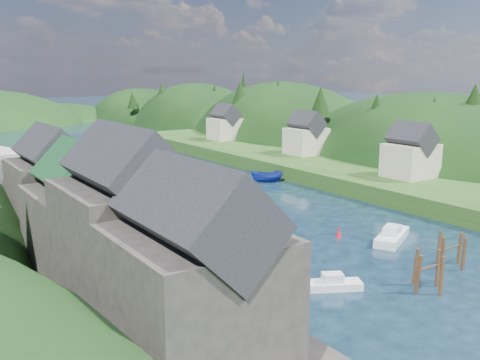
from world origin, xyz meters
TOP-DOWN VIEW (x-y plane):
  - ground at (0.00, 50.00)m, footprint 600.00×600.00m
  - hillside_right at (45.00, 75.00)m, footprint 36.00×245.56m
  - far_hills at (1.22, 174.01)m, footprint 103.00×68.00m
  - hill_trees at (1.04, 63.01)m, footprint 89.70×147.92m
  - quay_left at (-24.00, 20.00)m, footprint 12.00×110.00m
  - terrace_left_grass at (-31.00, 20.00)m, footprint 12.00×110.00m
  - quayside_buildings at (-26.00, 6.39)m, footprint 8.00×35.84m
  - boat_sheds at (-26.00, 39.00)m, footprint 7.00×21.00m
  - terrace_right at (25.00, 40.00)m, footprint 16.00×120.00m
  - right_bank_cottages at (28.00, 48.33)m, footprint 9.00×59.24m
  - piling_cluster_near at (-1.93, -2.98)m, footprint 3.12×2.92m
  - piling_cluster_far at (4.55, -0.73)m, footprint 3.14×2.94m
  - channel_buoy_near at (2.19, 11.72)m, footprint 0.70×0.70m
  - channel_buoy_far at (-1.08, 23.80)m, footprint 0.70×0.70m
  - moored_boats at (0.41, 28.85)m, footprint 34.09×82.42m

SIDE VIEW (x-z plane):
  - far_hills at x=1.22m, z-range -32.80..11.20m
  - hillside_right at x=45.00m, z-range -31.41..16.59m
  - ground at x=0.00m, z-range 0.00..0.00m
  - channel_buoy_near at x=2.19m, z-range -0.07..1.03m
  - channel_buoy_far at x=-1.08m, z-range -0.07..1.03m
  - moored_boats at x=0.41m, z-range -0.50..1.63m
  - quay_left at x=-24.00m, z-range 0.00..2.00m
  - terrace_right at x=25.00m, z-range 0.00..2.40m
  - terrace_left_grass at x=-31.00m, z-range 0.00..2.50m
  - piling_cluster_far at x=4.55m, z-range -0.57..3.16m
  - piling_cluster_near at x=-1.93m, z-range -0.57..3.33m
  - boat_sheds at x=-26.00m, z-range 1.52..9.02m
  - right_bank_cottages at x=28.00m, z-range 1.64..10.05m
  - quayside_buildings at x=-26.00m, z-range 0.64..13.54m
  - hill_trees at x=1.04m, z-range 4.84..17.52m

